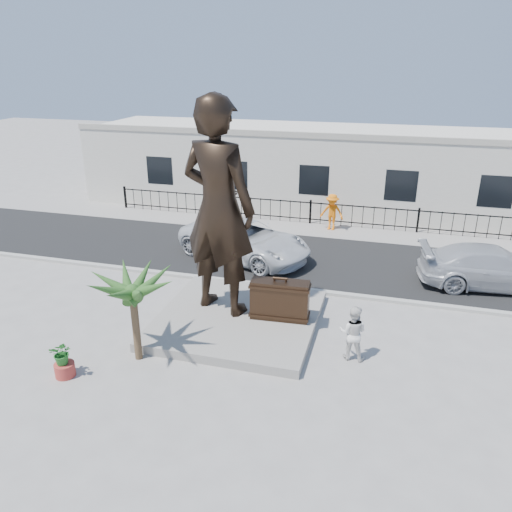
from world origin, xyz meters
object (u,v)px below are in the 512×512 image
Objects in this scene: suitcase at (280,300)px; statue at (218,208)px; tourist at (353,333)px; car_white at (245,240)px.

statue is at bearing 171.14° from suitcase.
statue is 3.59m from suitcase.
statue is at bearing -15.39° from tourist.
statue is 4.16× the size of tourist.
car_white reaches higher than suitcase.
car_white is at bearing -66.88° from statue.
statue is 3.77× the size of suitcase.
tourist is (2.48, -1.27, -0.11)m from suitcase.
tourist is (4.60, -1.47, -3.00)m from statue.
statue reaches higher than tourist.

